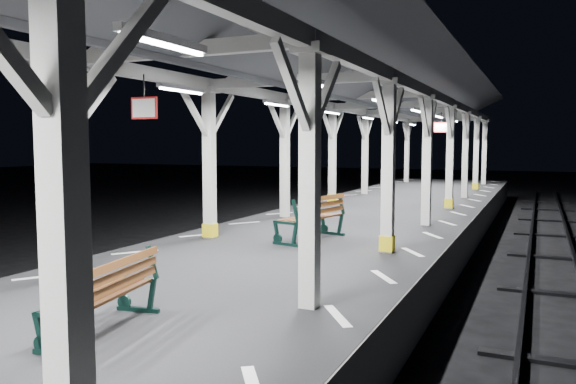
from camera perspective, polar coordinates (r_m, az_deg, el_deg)
The scene contains 9 objects.
ground at distance 10.20m, azimuth -4.20°, elevation -12.75°, with size 120.00×120.00×0.00m, color black.
platform at distance 10.06m, azimuth -4.22°, elevation -10.04°, with size 6.00×50.00×1.00m, color black.
hazard_stripes_left at distance 11.29m, azimuth -15.29°, elevation -5.92°, with size 1.00×48.00×0.01m, color silver.
hazard_stripes_right at distance 9.06m, azimuth 9.67°, elevation -8.49°, with size 1.00×48.00×0.01m, color silver.
track_left at distance 13.23m, azimuth -23.86°, elevation -8.68°, with size 2.20×60.00×0.16m.
track_right at distance 9.06m, azimuth 25.95°, elevation -15.03°, with size 2.20×60.00×0.16m.
canopy at distance 9.81m, azimuth -4.42°, elevation 13.48°, with size 5.40×49.00×4.65m.
bench_near at distance 6.61m, azimuth -17.70°, elevation -9.67°, with size 0.83×1.65×0.86m.
bench_mid at distance 12.16m, azimuth 2.70°, elevation -2.49°, with size 1.05×1.92×0.99m.
Camera 1 is at (4.64, -8.54, 3.10)m, focal length 35.00 mm.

